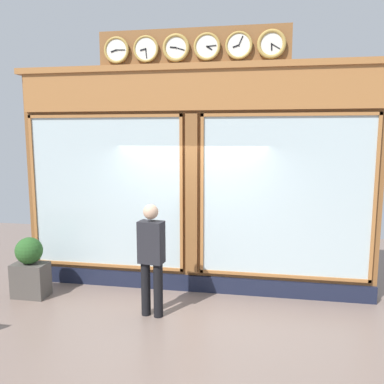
{
  "coord_description": "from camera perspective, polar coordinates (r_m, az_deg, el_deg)",
  "views": [
    {
      "loc": [
        -1.12,
        6.38,
        2.67
      ],
      "look_at": [
        0.0,
        0.0,
        1.73
      ],
      "focal_mm": 36.61,
      "sensor_mm": 36.0,
      "label": 1
    }
  ],
  "objects": [
    {
      "name": "pedestrian",
      "position": [
        5.83,
        -5.93,
        -9.17
      ],
      "size": [
        0.39,
        0.27,
        1.69
      ],
      "color": "black",
      "rests_on": "ground_plane"
    },
    {
      "name": "planter_box",
      "position": [
        7.2,
        -22.43,
        -11.75
      ],
      "size": [
        0.56,
        0.36,
        0.57
      ],
      "primitive_type": "cube",
      "color": "#4C4742",
      "rests_on": "ground_plane"
    },
    {
      "name": "planter_shrub",
      "position": [
        7.04,
        -22.66,
        -7.88
      ],
      "size": [
        0.44,
        0.44,
        0.44
      ],
      "primitive_type": "sphere",
      "color": "#285623",
      "rests_on": "planter_box"
    },
    {
      "name": "shop_facade",
      "position": [
        6.64,
        0.19,
        2.06
      ],
      "size": [
        6.12,
        0.42,
        4.36
      ],
      "color": "brown",
      "rests_on": "ground_plane"
    }
  ]
}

